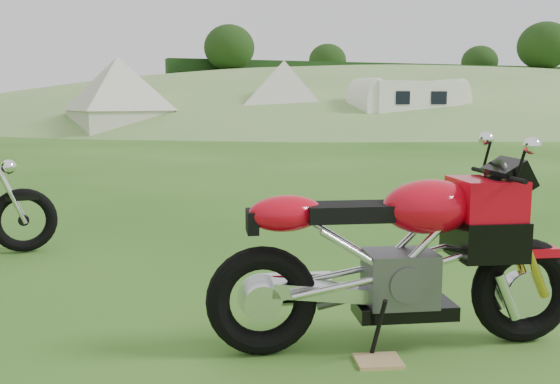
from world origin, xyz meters
name	(u,v)px	position (x,y,z in m)	size (l,w,h in m)	color
ground	(309,278)	(0.00, 0.00, 0.00)	(120.00, 120.00, 0.00)	#204D10
hillside	(390,118)	(24.00, 40.00, 0.00)	(80.00, 64.00, 8.00)	#6B984D
hedgerow	(390,118)	(24.00, 40.00, 0.00)	(36.00, 1.20, 8.60)	black
sport_motorcycle	(397,243)	(-0.09, -1.49, 0.62)	(2.08, 0.52, 1.25)	red
plywood_board	(378,361)	(-0.29, -1.66, 0.01)	(0.25, 0.20, 0.02)	tan
tent_left	(119,99)	(0.73, 21.44, 1.46)	(3.37, 3.37, 2.92)	beige
tent_right	(284,99)	(7.47, 20.48, 1.45)	(3.34, 3.34, 2.89)	beige
caravan	(409,108)	(11.61, 17.29, 1.10)	(4.72, 2.11, 2.21)	white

